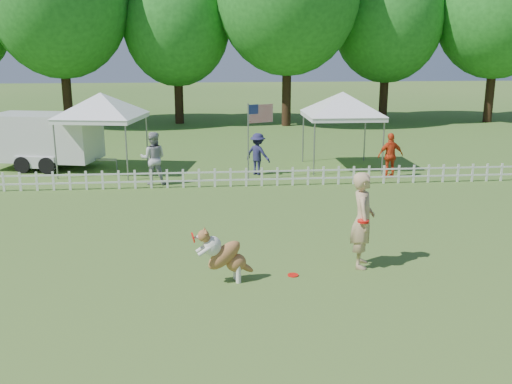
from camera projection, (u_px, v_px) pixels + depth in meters
ground at (283, 269)px, 11.51m from camera, size 120.00×120.00×0.00m
picket_fence at (254, 177)px, 18.19m from camera, size 22.00×0.08×0.60m
handler at (363, 220)px, 11.43m from camera, size 0.62×0.80×1.96m
dog at (225, 255)px, 10.73m from camera, size 1.11×0.57×1.10m
frisbee_on_turf at (293, 275)px, 11.17m from camera, size 0.27×0.27×0.02m
canopy_tent_left at (103, 134)px, 19.99m from camera, size 3.08×3.08×2.74m
canopy_tent_right at (341, 131)px, 20.70m from camera, size 2.65×2.65×2.71m
cargo_trailer at (46, 141)px, 20.74m from camera, size 4.95×3.01×2.03m
flag_pole at (248, 143)px, 18.70m from camera, size 0.95×0.49×2.57m
spectator_a at (153, 158)px, 18.31m from camera, size 0.85×0.67×1.71m
spectator_b at (258, 154)px, 19.76m from camera, size 1.07×1.00×1.45m
spectator_c at (390, 156)px, 19.26m from camera, size 0.94×0.49×1.53m
tree_left at (60, 13)px, 29.98m from camera, size 7.40×7.40×12.00m
tree_center_left at (177, 36)px, 31.73m from camera, size 6.00×6.00×9.80m
tree_center_right at (288, 8)px, 30.44m from camera, size 7.60×7.60×12.60m
tree_right at (387, 30)px, 32.68m from camera, size 6.20×6.20×10.40m
tree_far_right at (497, 21)px, 32.10m from camera, size 7.00×7.00×11.40m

